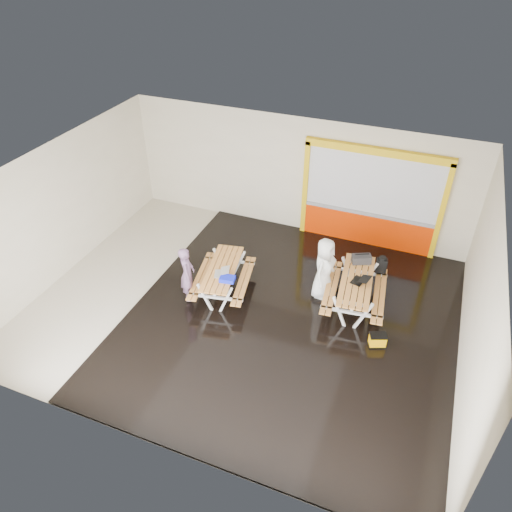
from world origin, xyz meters
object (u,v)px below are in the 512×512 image
at_px(picnic_table_left, 223,274).
at_px(blue_pouch, 227,279).
at_px(person_left, 187,274).
at_px(person_right, 324,269).
at_px(laptop_left, 221,273).
at_px(fluke_bag, 377,340).
at_px(picnic_table_right, 356,286).
at_px(toolbox, 361,259).
at_px(backpack, 381,264).
at_px(laptop_right, 360,280).
at_px(dark_case, 341,299).

distance_m(picnic_table_left, blue_pouch, 0.57).
relative_size(person_left, person_right, 0.89).
bearing_deg(laptop_left, fluke_bag, -3.18).
relative_size(picnic_table_right, blue_pouch, 6.30).
distance_m(blue_pouch, fluke_bag, 3.71).
xyz_separation_m(picnic_table_right, person_left, (-3.86, -1.27, 0.18)).
distance_m(picnic_table_left, toolbox, 3.47).
height_order(person_right, backpack, person_right).
relative_size(picnic_table_left, laptop_right, 4.59).
relative_size(picnic_table_left, toolbox, 4.20).
bearing_deg(fluke_bag, toolbox, 114.07).
height_order(laptop_right, backpack, laptop_right).
xyz_separation_m(picnic_table_left, blue_pouch, (0.33, -0.41, 0.24)).
bearing_deg(person_right, person_left, 121.85).
xyz_separation_m(person_left, toolbox, (3.81, 2.00, 0.12)).
distance_m(picnic_table_left, laptop_left, 0.34).
height_order(toolbox, dark_case, toolbox).
bearing_deg(toolbox, picnic_table_right, -85.87).
distance_m(backpack, fluke_bag, 2.18).
relative_size(picnic_table_left, fluke_bag, 5.01).
xyz_separation_m(person_right, fluke_bag, (1.62, -1.25, -0.67)).
bearing_deg(person_right, fluke_bag, -119.97).
bearing_deg(backpack, person_right, -146.66).
bearing_deg(person_right, laptop_right, -91.25).
bearing_deg(picnic_table_right, fluke_bag, -55.71).
height_order(picnic_table_left, blue_pouch, blue_pouch).
height_order(laptop_left, backpack, backpack).
bearing_deg(dark_case, backpack, 51.40).
xyz_separation_m(laptop_left, laptop_right, (3.20, 0.89, 0.05)).
bearing_deg(backpack, dark_case, -128.60).
bearing_deg(picnic_table_left, blue_pouch, -51.20).
bearing_deg(backpack, laptop_left, -152.28).
height_order(picnic_table_left, laptop_right, laptop_right).
bearing_deg(person_right, laptop_left, 122.00).
relative_size(blue_pouch, fluke_bag, 0.81).
xyz_separation_m(blue_pouch, dark_case, (2.56, 1.10, -0.71)).
height_order(person_right, laptop_left, person_right).
height_order(blue_pouch, fluke_bag, blue_pouch).
height_order(backpack, dark_case, backpack).
relative_size(person_right, laptop_left, 3.63).
height_order(blue_pouch, dark_case, blue_pouch).
bearing_deg(picnic_table_left, dark_case, 13.52).
distance_m(toolbox, backpack, 0.55).
xyz_separation_m(backpack, dark_case, (-0.74, -0.93, -0.64)).
xyz_separation_m(person_left, blue_pouch, (0.99, 0.16, 0.02)).
xyz_separation_m(picnic_table_right, backpack, (0.43, 0.92, 0.13)).
height_order(picnic_table_left, person_left, person_left).
height_order(laptop_left, blue_pouch, laptop_left).
distance_m(picnic_table_right, blue_pouch, 3.08).
relative_size(laptop_left, laptop_right, 0.95).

